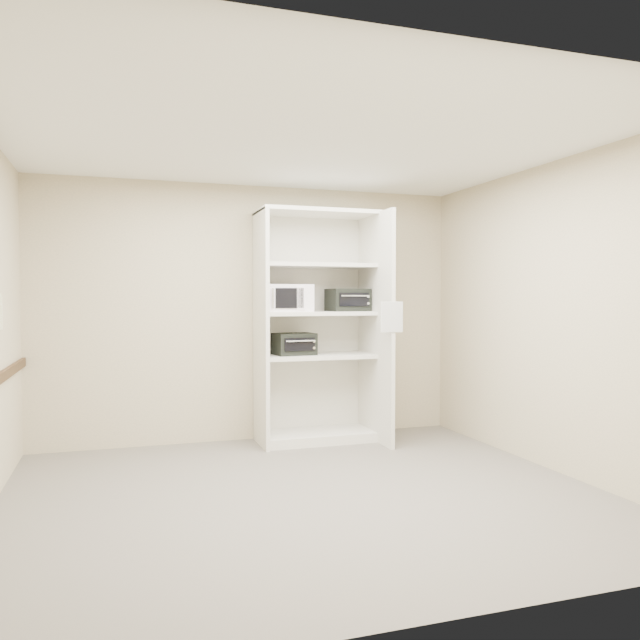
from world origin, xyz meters
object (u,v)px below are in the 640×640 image
object	(u,v)px
microwave	(288,298)
toaster_oven_upper	(348,300)
shelving_unit	(321,334)
toaster_oven_lower	(294,344)

from	to	relation	value
microwave	toaster_oven_upper	xyz separation A→B (m)	(0.68, 0.05, -0.02)
shelving_unit	toaster_oven_lower	distance (m)	0.31
microwave	toaster_oven_upper	bearing A→B (deg)	4.15
toaster_oven_upper	toaster_oven_lower	size ratio (longest dim) A/B	1.02
toaster_oven_lower	microwave	bearing A→B (deg)	-156.76
microwave	toaster_oven_upper	size ratio (longest dim) A/B	1.12
shelving_unit	microwave	bearing A→B (deg)	-172.37
toaster_oven_lower	shelving_unit	bearing A→B (deg)	-5.14
shelving_unit	toaster_oven_upper	size ratio (longest dim) A/B	5.84
shelving_unit	toaster_oven_lower	size ratio (longest dim) A/B	5.98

